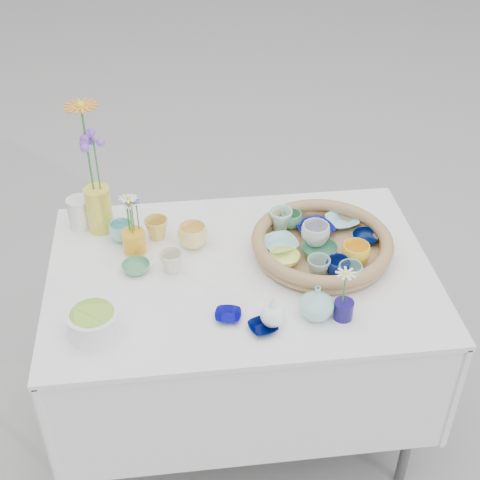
{
  "coord_description": "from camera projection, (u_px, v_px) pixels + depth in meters",
  "views": [
    {
      "loc": [
        -0.2,
        -1.69,
        2.15
      ],
      "look_at": [
        0.0,
        0.02,
        0.87
      ],
      "focal_mm": 50.0,
      "sensor_mm": 36.0,
      "label": 1
    }
  ],
  "objects": [
    {
      "name": "single_daisy",
      "position": [
        344.0,
        288.0,
        1.94
      ],
      "size": [
        0.08,
        0.08,
        0.13
      ],
      "primitive_type": null,
      "rotation": [
        0.0,
        0.0,
        -0.1
      ],
      "color": "white",
      "rests_on": "bud_vase_cobalt"
    },
    {
      "name": "tray_ceramic_6",
      "position": [
        281.0,
        220.0,
        2.33
      ],
      "size": [
        0.08,
        0.08,
        0.08
      ],
      "primitive_type": "imported",
      "rotation": [
        0.0,
        0.0,
        0.0
      ],
      "color": "#B4E1C8",
      "rests_on": "wicker_tray"
    },
    {
      "name": "loose_ceramic_5",
      "position": [
        121.0,
        231.0,
        2.31
      ],
      "size": [
        0.1,
        0.1,
        0.07
      ],
      "primitive_type": "imported",
      "rotation": [
        0.0,
        0.0,
        -0.24
      ],
      "color": "#85D5D1",
      "rests_on": "display_table"
    },
    {
      "name": "tray_ceramic_5",
      "position": [
        280.0,
        244.0,
        2.25
      ],
      "size": [
        0.14,
        0.14,
        0.03
      ],
      "primitive_type": "imported",
      "rotation": [
        0.0,
        0.0,
        0.29
      ],
      "color": "#85D0CB",
      "rests_on": "wicker_tray"
    },
    {
      "name": "hydrangea",
      "position": [
        97.0,
        165.0,
        2.22
      ],
      "size": [
        0.09,
        0.09,
        0.26
      ],
      "primitive_type": null,
      "rotation": [
        0.0,
        0.0,
        0.22
      ],
      "color": "purple",
      "rests_on": "tall_vase_yellow"
    },
    {
      "name": "tray_ceramic_12",
      "position": [
        291.0,
        220.0,
        2.34
      ],
      "size": [
        0.08,
        0.08,
        0.06
      ],
      "primitive_type": "imported",
      "rotation": [
        0.0,
        0.0,
        0.11
      ],
      "color": "#59AA77",
      "rests_on": "wicker_tray"
    },
    {
      "name": "white_pitcher",
      "position": [
        80.0,
        213.0,
        2.36
      ],
      "size": [
        0.14,
        0.12,
        0.11
      ],
      "primitive_type": null,
      "rotation": [
        0.0,
        0.0,
        -0.31
      ],
      "color": "silver",
      "rests_on": "display_table"
    },
    {
      "name": "bud_vase_seafoam",
      "position": [
        317.0,
        302.0,
        1.98
      ],
      "size": [
        0.11,
        0.11,
        0.11
      ],
      "primitive_type": "imported",
      "rotation": [
        0.0,
        0.0,
        -0.06
      ],
      "color": "#92D6C7",
      "rests_on": "display_table"
    },
    {
      "name": "tray_ceramic_1",
      "position": [
        366.0,
        238.0,
        2.28
      ],
      "size": [
        0.12,
        0.12,
        0.03
      ],
      "primitive_type": "imported",
      "rotation": [
        0.0,
        0.0,
        -0.31
      ],
      "color": "#000D3E",
      "rests_on": "wicker_tray"
    },
    {
      "name": "tray_ceramic_2",
      "position": [
        356.0,
        254.0,
        2.17
      ],
      "size": [
        0.12,
        0.12,
        0.07
      ],
      "primitive_type": "imported",
      "rotation": [
        0.0,
        0.0,
        0.31
      ],
      "color": "yellow",
      "rests_on": "wicker_tray"
    },
    {
      "name": "daisy_posy",
      "position": [
        133.0,
        213.0,
        2.18
      ],
      "size": [
        0.1,
        0.1,
        0.14
      ],
      "primitive_type": null,
      "rotation": [
        0.0,
        0.0,
        -0.26
      ],
      "color": "white",
      "rests_on": "daisy_cup"
    },
    {
      "name": "tray_ceramic_9",
      "position": [
        338.0,
        267.0,
        2.13
      ],
      "size": [
        0.09,
        0.09,
        0.06
      ],
      "primitive_type": "imported",
      "rotation": [
        0.0,
        0.0,
        0.2
      ],
      "color": "navy",
      "rests_on": "wicker_tray"
    },
    {
      "name": "tray_ceramic_0",
      "position": [
        315.0,
        230.0,
        2.32
      ],
      "size": [
        0.16,
        0.16,
        0.03
      ],
      "primitive_type": "imported",
      "rotation": [
        0.0,
        0.0,
        0.4
      ],
      "color": "#070C6D",
      "rests_on": "wicker_tray"
    },
    {
      "name": "fluted_bowl",
      "position": [
        94.0,
        323.0,
        1.93
      ],
      "size": [
        0.17,
        0.17,
        0.08
      ],
      "primitive_type": null,
      "rotation": [
        0.0,
        0.0,
        0.15
      ],
      "color": "white",
      "rests_on": "display_table"
    },
    {
      "name": "wicker_tray",
      "position": [
        322.0,
        245.0,
        2.24
      ],
      "size": [
        0.47,
        0.47,
        0.08
      ],
      "primitive_type": null,
      "color": "brown",
      "rests_on": "display_table"
    },
    {
      "name": "loose_ceramic_4",
      "position": [
        228.0,
        316.0,
        2.0
      ],
      "size": [
        0.09,
        0.09,
        0.02
      ],
      "primitive_type": "imported",
      "rotation": [
        0.0,
        0.0,
        -0.19
      ],
      "color": "#050577",
      "rests_on": "display_table"
    },
    {
      "name": "tray_ceramic_7",
      "position": [
        315.0,
        234.0,
        2.25
      ],
      "size": [
        0.13,
        0.13,
        0.08
      ],
      "primitive_type": "imported",
      "rotation": [
        0.0,
        0.0,
        0.43
      ],
      "color": "silver",
      "rests_on": "wicker_tray"
    },
    {
      "name": "loose_ceramic_3",
      "position": [
        171.0,
        262.0,
        2.17
      ],
      "size": [
        0.1,
        0.1,
        0.07
      ],
      "primitive_type": "imported",
      "rotation": [
        0.0,
        0.0,
        0.42
      ],
      "color": "beige",
      "rests_on": "display_table"
    },
    {
      "name": "bud_vase_paleblue",
      "position": [
        273.0,
        310.0,
        1.95
      ],
      "size": [
        0.1,
        0.1,
        0.12
      ],
      "primitive_type": null,
      "rotation": [
        0.0,
        0.0,
        0.37
      ],
      "color": "white",
      "rests_on": "display_table"
    },
    {
      "name": "tray_ceramic_3",
      "position": [
        319.0,
        251.0,
        2.21
      ],
      "size": [
        0.15,
        0.15,
        0.04
      ],
      "primitive_type": "imported",
      "rotation": [
        0.0,
        0.0,
        -0.27
      ],
      "color": "#357252",
      "rests_on": "wicker_tray"
    },
    {
      "name": "loose_ceramic_2",
      "position": [
        136.0,
        267.0,
        2.18
      ],
      "size": [
        0.11,
        0.11,
        0.03
      ],
      "primitive_type": "imported",
      "rotation": [
        0.0,
        0.0,
        -0.17
      ],
      "color": "#4F9866",
      "rests_on": "display_table"
    },
    {
      "name": "bud_vase_cobalt",
      "position": [
        344.0,
        310.0,
        1.99
      ],
      "size": [
        0.07,
        0.07,
        0.06
      ],
      "primitive_type": "cylinder",
      "rotation": [
        0.0,
        0.0,
        0.16
      ],
      "color": "#170E59",
      "rests_on": "display_table"
    },
    {
      "name": "ground",
      "position": [
        241.0,
        418.0,
        2.65
      ],
      "size": [
        80.0,
        80.0,
        0.0
      ],
      "primitive_type": "plane",
      "color": "gray"
    },
    {
      "name": "gerbera",
      "position": [
        87.0,
        149.0,
        2.19
      ],
      "size": [
        0.16,
        0.16,
        0.33
      ],
      "primitive_type": null,
      "rotation": [
        0.0,
        0.0,
        -0.3
      ],
      "color": "orange",
      "rests_on": "tall_vase_yellow"
    },
    {
      "name": "loose_ceramic_1",
      "position": [
        193.0,
        236.0,
        2.27
      ],
      "size": [
        0.13,
        0.13,
        0.08
      ],
      "primitive_type": "imported",
      "rotation": [
        0.0,
        0.0,
        0.34
      ],
      "color": "#FFDD7E",
      "rests_on": "display_table"
    },
    {
      "name": "display_table",
      "position": [
        241.0,
        418.0,
        2.65
      ],
      "size": [
        1.26,
        0.86,
        0.77
      ],
      "primitive_type": null,
      "color": "white",
      "rests_on": "ground"
    },
    {
      "name": "tray_ceramic_10",
      "position": [
        285.0,
        258.0,
        2.19
      ],
      "size": [
        0.11,
        0.11,
        0.03
      ],
      "primitive_type": "imported",
      "rotation": [
        0.0,
        0.0,
        0.11
      ],
      "color": "#FAF66F",
      "rests_on": "wicker_tray"
    },
    {
      "name": "tray_ceramic_8",
      "position": [
        342.0,
        221.0,
        2.36
      ],
      "size": [
        0.13,
        0.13,
        0.03
      ],
      "primitive_type": "imported",
      "rotation": [
        0.0,
        0.0,
        0.23
      ],
      "color": "#90D5F0",
      "rests_on": "wicker_tray"
    },
    {
      "name": "daisy_cup",
      "position": [
        134.0,
        242.0,
        2.25
      ],
      "size": [
        0.1,
        0.1,
        0.08
      ],
      "primitive_type": "cylinder",
      "rotation": [
        0.0,
        0.0,
        -0.4
      ],
      "color": "gold",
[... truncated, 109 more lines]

